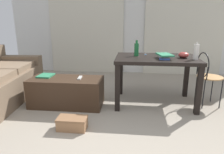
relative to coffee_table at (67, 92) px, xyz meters
The scene contains 15 objects.
ground_plane 1.03m from the coffee_table, ahead, with size 8.53×8.53×0.00m, color gray.
wall_back 2.66m from the coffee_table, 65.90° to the left, with size 6.05×0.10×2.49m, color silver.
curtains 2.53m from the coffee_table, 65.06° to the left, with size 4.13×0.03×2.19m.
coffee_table is the anchor object (origin of this frame).
craft_table 1.44m from the coffee_table, ahead, with size 1.22×0.82×0.74m.
wire_chair 2.14m from the coffee_table, ahead, with size 0.38×0.39×0.83m.
bottle_near 2.00m from the coffee_table, ahead, with size 0.07×0.07×0.24m.
bottle_far 1.27m from the coffee_table, 16.52° to the left, with size 0.07×0.07×0.24m.
bowl 1.85m from the coffee_table, ahead, with size 0.15×0.15×0.09m, color #9E3833.
book_stack 1.57m from the coffee_table, ahead, with size 0.24×0.32×0.07m.
tv_remote_on_table 1.62m from the coffee_table, 16.08° to the left, with size 0.05×0.18×0.02m, color #232326.
scissors 1.39m from the coffee_table, 21.06° to the left, with size 0.04×0.12×0.00m.
tv_remote_primary 0.31m from the coffee_table, ahead, with size 0.05×0.17×0.02m, color #B7B7B2.
magazine 0.43m from the coffee_table, 166.86° to the left, with size 0.21×0.25×0.02m, color #2D7F56.
shoebox 0.78m from the coffee_table, 67.50° to the right, with size 0.36×0.20×0.15m.
Camera 1 is at (0.01, -1.57, 1.29)m, focal length 32.87 mm.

